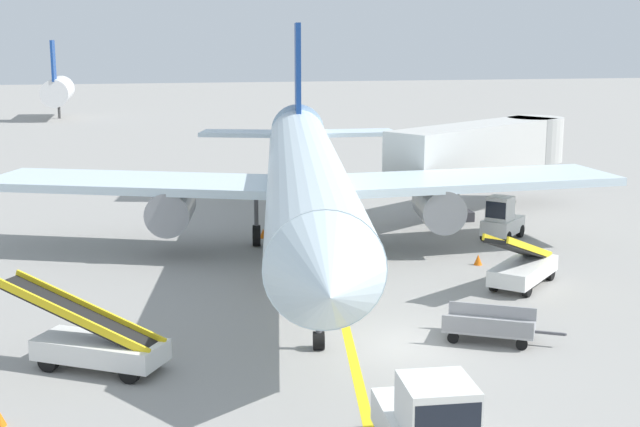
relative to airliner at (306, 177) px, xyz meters
name	(u,v)px	position (x,y,z in m)	size (l,w,h in m)	color
ground_plane	(392,345)	(0.47, -12.03, -3.42)	(300.00, 300.00, 0.00)	gray
taxi_line_yellow	(339,299)	(-0.08, -7.03, -3.41)	(0.30, 80.00, 0.01)	yellow
airliner	(306,177)	(0.00, 0.00, 0.00)	(28.28, 35.28, 10.10)	silver
jet_bridge	(491,147)	(11.43, 7.06, 0.12)	(12.08, 9.13, 4.85)	beige
pushback_tug	(431,425)	(-0.85, -19.72, -2.42)	(2.09, 3.69, 2.20)	silver
baggage_tug_near_wing	(502,220)	(9.48, 0.69, -2.49)	(2.61, 2.62, 2.10)	silver
belt_loader_forward_hold	(522,267)	(7.16, -6.76, -2.64)	(4.38, 4.46, 2.59)	silver
belt_loader_aft_hold	(96,343)	(-8.42, -12.20, -2.64)	(4.95, 3.60, 2.59)	silver
baggage_cart_loaded	(490,326)	(3.63, -12.20, -2.95)	(3.69, 2.70, 0.94)	#A5A5A8
ground_crew_marshaller	(271,265)	(-2.29, -5.10, -2.51)	(0.36, 0.24, 1.70)	#26262D
safety_cone_nose_right	(478,260)	(6.70, -3.43, -3.20)	(0.36, 0.36, 0.44)	orange
safety_cone_wingtip_left	(263,233)	(-1.45, 3.26, -3.20)	(0.36, 0.36, 0.44)	orange
distant_aircraft_far_left	(58,90)	(-16.05, 66.86, -0.20)	(3.00, 10.10, 8.80)	silver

